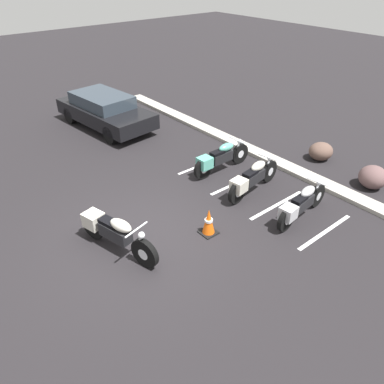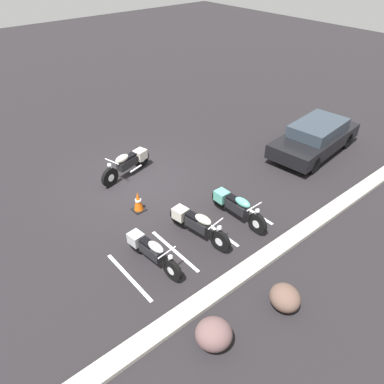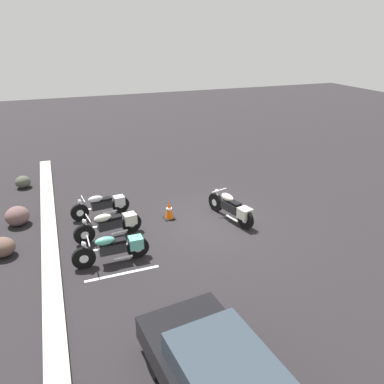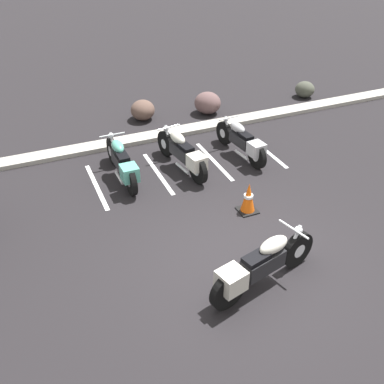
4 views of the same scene
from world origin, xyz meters
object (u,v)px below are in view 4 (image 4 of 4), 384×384
object	(u,v)px
parked_bike_0	(122,162)
traffic_cone	(248,198)
parked_bike_1	(183,153)
parked_bike_2	(243,141)
landscape_rock_0	(208,103)
landscape_rock_2	(305,89)
motorcycle_cream_featured	(260,266)
landscape_rock_1	(143,110)

from	to	relation	value
parked_bike_0	traffic_cone	distance (m)	3.12
parked_bike_1	parked_bike_2	distance (m)	1.65
landscape_rock_0	landscape_rock_2	distance (m)	3.58
parked_bike_2	landscape_rock_2	size ratio (longest dim) A/B	3.31
motorcycle_cream_featured	traffic_cone	world-z (taller)	motorcycle_cream_featured
motorcycle_cream_featured	parked_bike_0	bearing A→B (deg)	90.61
parked_bike_1	landscape_rock_2	size ratio (longest dim) A/B	3.48
motorcycle_cream_featured	parked_bike_0	distance (m)	4.52
motorcycle_cream_featured	landscape_rock_1	xyz separation A→B (m)	(0.37, 7.52, -0.20)
motorcycle_cream_featured	landscape_rock_2	distance (m)	9.27
parked_bike_0	landscape_rock_0	distance (m)	4.50
parked_bike_0	parked_bike_1	size ratio (longest dim) A/B	1.00
parked_bike_0	landscape_rock_0	xyz separation A→B (m)	(3.52, 2.80, -0.13)
parked_bike_1	landscape_rock_0	distance (m)	3.58
landscape_rock_0	traffic_cone	distance (m)	5.30
landscape_rock_1	landscape_rock_2	xyz separation A→B (m)	(5.57, -0.41, -0.03)
traffic_cone	parked_bike_2	bearing A→B (deg)	64.38
parked_bike_0	traffic_cone	xyz separation A→B (m)	(2.10, -2.31, -0.14)
parked_bike_1	landscape_rock_0	size ratio (longest dim) A/B	2.75
motorcycle_cream_featured	parked_bike_1	size ratio (longest dim) A/B	1.03
parked_bike_0	parked_bike_2	xyz separation A→B (m)	(3.14, -0.13, -0.02)
landscape_rock_2	landscape_rock_1	bearing A→B (deg)	175.75
landscape_rock_0	landscape_rock_1	world-z (taller)	landscape_rock_0
landscape_rock_1	landscape_rock_0	bearing A→B (deg)	-10.15
parked_bike_1	parked_bike_0	bearing A→B (deg)	76.01
parked_bike_1	traffic_cone	world-z (taller)	parked_bike_1
landscape_rock_1	parked_bike_0	bearing A→B (deg)	-115.86
traffic_cone	parked_bike_0	bearing A→B (deg)	132.22
parked_bike_0	parked_bike_2	distance (m)	3.15
landscape_rock_0	traffic_cone	world-z (taller)	traffic_cone
parked_bike_2	landscape_rock_2	xyz separation A→B (m)	(3.96, 2.87, -0.18)
motorcycle_cream_featured	landscape_rock_0	size ratio (longest dim) A/B	2.83
motorcycle_cream_featured	landscape_rock_2	world-z (taller)	motorcycle_cream_featured
landscape_rock_2	traffic_cone	xyz separation A→B (m)	(-5.00, -5.05, 0.06)
parked_bike_1	landscape_rock_1	xyz separation A→B (m)	(0.03, 3.31, -0.18)
parked_bike_2	motorcycle_cream_featured	bearing A→B (deg)	149.04
landscape_rock_0	landscape_rock_1	size ratio (longest dim) A/B	1.03
motorcycle_cream_featured	parked_bike_1	world-z (taller)	motorcycle_cream_featured
landscape_rock_2	motorcycle_cream_featured	bearing A→B (deg)	-129.92
landscape_rock_2	traffic_cone	distance (m)	7.11
parked_bike_1	parked_bike_2	xyz separation A→B (m)	(1.65, 0.03, -0.02)
parked_bike_1	landscape_rock_0	bearing A→B (deg)	-42.54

